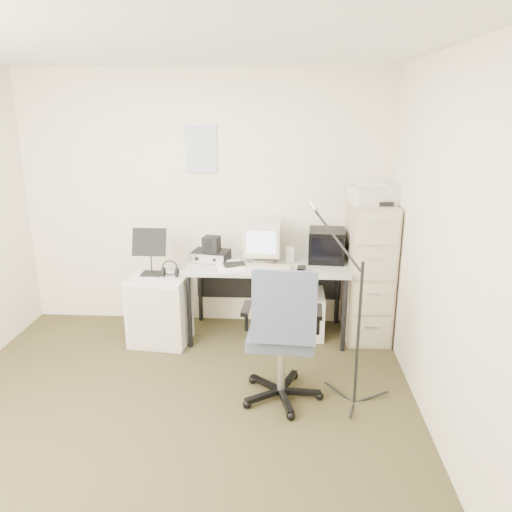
# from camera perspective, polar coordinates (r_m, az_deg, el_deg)

# --- Properties ---
(floor) EXTENTS (3.60, 3.60, 0.01)m
(floor) POSITION_cam_1_polar(r_m,az_deg,el_deg) (3.78, -9.68, -18.19)
(floor) COLOR #3C351C
(floor) RESTS_ON ground
(ceiling) EXTENTS (3.60, 3.60, 0.01)m
(ceiling) POSITION_cam_1_polar(r_m,az_deg,el_deg) (3.12, -12.11, 22.95)
(ceiling) COLOR white
(ceiling) RESTS_ON ground
(wall_back) EXTENTS (3.60, 0.02, 2.50)m
(wall_back) POSITION_cam_1_polar(r_m,az_deg,el_deg) (4.95, -5.84, 6.28)
(wall_back) COLOR beige
(wall_back) RESTS_ON ground
(wall_front) EXTENTS (3.60, 0.02, 2.50)m
(wall_front) POSITION_cam_1_polar(r_m,az_deg,el_deg) (1.69, -25.90, -17.11)
(wall_front) COLOR beige
(wall_front) RESTS_ON ground
(wall_right) EXTENTS (0.02, 3.60, 2.50)m
(wall_right) POSITION_cam_1_polar(r_m,az_deg,el_deg) (3.30, 21.21, -0.14)
(wall_right) COLOR beige
(wall_right) RESTS_ON ground
(wall_calendar) EXTENTS (0.30, 0.02, 0.44)m
(wall_calendar) POSITION_cam_1_polar(r_m,az_deg,el_deg) (4.88, -6.27, 12.04)
(wall_calendar) COLOR white
(wall_calendar) RESTS_ON wall_back
(filing_cabinet) EXTENTS (0.40, 0.60, 1.30)m
(filing_cabinet) POSITION_cam_1_polar(r_m,az_deg,el_deg) (4.80, 12.76, -1.81)
(filing_cabinet) COLOR tan
(filing_cabinet) RESTS_ON floor
(printer) EXTENTS (0.47, 0.38, 0.16)m
(printer) POSITION_cam_1_polar(r_m,az_deg,el_deg) (4.63, 13.32, 6.82)
(printer) COLOR #B6B3AB
(printer) RESTS_ON filing_cabinet
(desk) EXTENTS (1.50, 0.70, 0.73)m
(desk) POSITION_cam_1_polar(r_m,az_deg,el_deg) (4.80, 1.30, -4.98)
(desk) COLOR #9D9D9D
(desk) RESTS_ON floor
(crt_monitor) EXTENTS (0.34, 0.36, 0.37)m
(crt_monitor) POSITION_cam_1_polar(r_m,az_deg,el_deg) (4.71, 0.76, 1.64)
(crt_monitor) COLOR #B6B3AB
(crt_monitor) RESTS_ON desk
(crt_tv) EXTENTS (0.35, 0.37, 0.30)m
(crt_tv) POSITION_cam_1_polar(r_m,az_deg,el_deg) (4.76, 8.05, 1.22)
(crt_tv) COLOR black
(crt_tv) RESTS_ON desk
(desk_speaker) EXTENTS (0.07, 0.07, 0.14)m
(desk_speaker) POSITION_cam_1_polar(r_m,az_deg,el_deg) (4.74, 3.90, 0.23)
(desk_speaker) COLOR #BDB6A4
(desk_speaker) RESTS_ON desk
(keyboard) EXTENTS (0.51, 0.24, 0.03)m
(keyboard) POSITION_cam_1_polar(r_m,az_deg,el_deg) (4.50, 0.86, -1.35)
(keyboard) COLOR #B6B3AB
(keyboard) RESTS_ON desk
(mouse) EXTENTS (0.08, 0.12, 0.03)m
(mouse) POSITION_cam_1_polar(r_m,az_deg,el_deg) (4.48, 5.21, -1.46)
(mouse) COLOR black
(mouse) RESTS_ON desk
(radio_receiver) EXTENTS (0.38, 0.30, 0.10)m
(radio_receiver) POSITION_cam_1_polar(r_m,az_deg,el_deg) (4.76, -5.18, 0.03)
(radio_receiver) COLOR black
(radio_receiver) RESTS_ON desk
(radio_speaker) EXTENTS (0.17, 0.16, 0.15)m
(radio_speaker) POSITION_cam_1_polar(r_m,az_deg,el_deg) (4.71, -5.12, 1.36)
(radio_speaker) COLOR black
(radio_speaker) RESTS_ON radio_receiver
(papers) EXTENTS (0.32, 0.38, 0.02)m
(papers) POSITION_cam_1_polar(r_m,az_deg,el_deg) (4.57, -2.99, -1.15)
(papers) COLOR white
(papers) RESTS_ON desk
(pc_tower) EXTENTS (0.21, 0.46, 0.42)m
(pc_tower) POSITION_cam_1_polar(r_m,az_deg,el_deg) (4.91, 6.53, -6.51)
(pc_tower) COLOR #B6B3AB
(pc_tower) RESTS_ON floor
(office_chair) EXTENTS (0.67, 0.67, 1.09)m
(office_chair) POSITION_cam_1_polar(r_m,az_deg,el_deg) (3.72, 2.96, -8.71)
(office_chair) COLOR #454E64
(office_chair) RESTS_ON floor
(side_cart) EXTENTS (0.57, 0.48, 0.65)m
(side_cart) POSITION_cam_1_polar(r_m,az_deg,el_deg) (4.75, -10.93, -6.07)
(side_cart) COLOR silver
(side_cart) RESTS_ON floor
(music_stand) EXTENTS (0.34, 0.23, 0.45)m
(music_stand) POSITION_cam_1_polar(r_m,az_deg,el_deg) (4.66, -11.96, 0.57)
(music_stand) COLOR black
(music_stand) RESTS_ON side_cart
(headphones) EXTENTS (0.18, 0.18, 0.03)m
(headphones) POSITION_cam_1_polar(r_m,az_deg,el_deg) (4.61, -9.79, -1.72)
(headphones) COLOR black
(headphones) RESTS_ON side_cart
(mic_stand) EXTENTS (0.03, 0.03, 1.46)m
(mic_stand) POSITION_cam_1_polar(r_m,az_deg,el_deg) (3.66, 11.77, -6.39)
(mic_stand) COLOR black
(mic_stand) RESTS_ON floor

